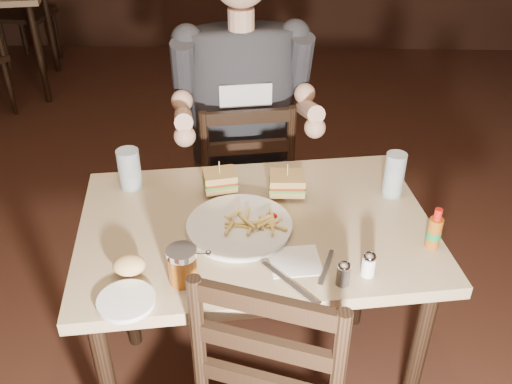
{
  "coord_description": "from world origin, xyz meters",
  "views": [
    {
      "loc": [
        0.31,
        -1.69,
        1.8
      ],
      "look_at": [
        0.27,
        -0.24,
        0.85
      ],
      "focal_mm": 40.0,
      "sensor_mm": 36.0,
      "label": 1
    }
  ],
  "objects_px": {
    "glass_right": "(394,175)",
    "syrup_dispenser": "(182,266)",
    "diner": "(243,83)",
    "hot_sauce": "(435,228)",
    "dinner_plate": "(239,227)",
    "glass_left": "(129,169)",
    "side_plate": "(127,302)",
    "chair_far": "(243,185)",
    "bg_chair_far": "(26,15)",
    "main_table": "(256,247)"
  },
  "relations": [
    {
      "from": "glass_right",
      "to": "syrup_dispenser",
      "type": "distance_m",
      "value": 0.76
    },
    {
      "from": "diner",
      "to": "hot_sauce",
      "type": "distance_m",
      "value": 0.97
    },
    {
      "from": "dinner_plate",
      "to": "glass_left",
      "type": "height_order",
      "value": "glass_left"
    },
    {
      "from": "glass_left",
      "to": "side_plate",
      "type": "height_order",
      "value": "glass_left"
    },
    {
      "from": "glass_left",
      "to": "hot_sauce",
      "type": "relative_size",
      "value": 1.06
    },
    {
      "from": "side_plate",
      "to": "hot_sauce",
      "type": "bearing_deg",
      "value": 17.22
    },
    {
      "from": "chair_far",
      "to": "hot_sauce",
      "type": "bearing_deg",
      "value": 116.03
    },
    {
      "from": "diner",
      "to": "hot_sauce",
      "type": "height_order",
      "value": "diner"
    },
    {
      "from": "glass_left",
      "to": "glass_right",
      "type": "relative_size",
      "value": 0.91
    },
    {
      "from": "dinner_plate",
      "to": "diner",
      "type": "bearing_deg",
      "value": 91.54
    },
    {
      "from": "diner",
      "to": "hot_sauce",
      "type": "xyz_separation_m",
      "value": [
        0.58,
        -0.77,
        -0.11
      ]
    },
    {
      "from": "hot_sauce",
      "to": "syrup_dispenser",
      "type": "distance_m",
      "value": 0.71
    },
    {
      "from": "bg_chair_far",
      "to": "glass_left",
      "type": "bearing_deg",
      "value": 123.82
    },
    {
      "from": "bg_chair_far",
      "to": "dinner_plate",
      "type": "distance_m",
      "value": 3.93
    },
    {
      "from": "glass_left",
      "to": "syrup_dispenser",
      "type": "relative_size",
      "value": 1.3
    },
    {
      "from": "dinner_plate",
      "to": "syrup_dispenser",
      "type": "height_order",
      "value": "syrup_dispenser"
    },
    {
      "from": "glass_right",
      "to": "bg_chair_far",
      "type": "bearing_deg",
      "value": 127.73
    },
    {
      "from": "hot_sauce",
      "to": "main_table",
      "type": "bearing_deg",
      "value": 169.18
    },
    {
      "from": "diner",
      "to": "syrup_dispenser",
      "type": "bearing_deg",
      "value": -106.76
    },
    {
      "from": "bg_chair_far",
      "to": "diner",
      "type": "relative_size",
      "value": 0.87
    },
    {
      "from": "bg_chair_far",
      "to": "glass_right",
      "type": "relative_size",
      "value": 5.63
    },
    {
      "from": "bg_chair_far",
      "to": "side_plate",
      "type": "distance_m",
      "value": 4.09
    },
    {
      "from": "bg_chair_far",
      "to": "syrup_dispenser",
      "type": "distance_m",
      "value": 4.07
    },
    {
      "from": "main_table",
      "to": "glass_right",
      "type": "relative_size",
      "value": 7.71
    },
    {
      "from": "bg_chair_far",
      "to": "side_plate",
      "type": "relative_size",
      "value": 5.85
    },
    {
      "from": "main_table",
      "to": "bg_chair_far",
      "type": "bearing_deg",
      "value": 121.08
    },
    {
      "from": "glass_right",
      "to": "side_plate",
      "type": "height_order",
      "value": "glass_right"
    },
    {
      "from": "bg_chair_far",
      "to": "dinner_plate",
      "type": "xyz_separation_m",
      "value": [
        1.97,
        -3.38,
        0.36
      ]
    },
    {
      "from": "main_table",
      "to": "glass_right",
      "type": "distance_m",
      "value": 0.5
    },
    {
      "from": "chair_far",
      "to": "side_plate",
      "type": "height_order",
      "value": "chair_far"
    },
    {
      "from": "syrup_dispenser",
      "to": "diner",
      "type": "bearing_deg",
      "value": 74.14
    },
    {
      "from": "syrup_dispenser",
      "to": "side_plate",
      "type": "height_order",
      "value": "syrup_dispenser"
    },
    {
      "from": "main_table",
      "to": "bg_chair_far",
      "type": "xyz_separation_m",
      "value": [
        -2.02,
        3.34,
        -0.25
      ]
    },
    {
      "from": "chair_far",
      "to": "glass_left",
      "type": "height_order",
      "value": "glass_left"
    },
    {
      "from": "main_table",
      "to": "hot_sauce",
      "type": "bearing_deg",
      "value": -10.82
    },
    {
      "from": "glass_right",
      "to": "hot_sauce",
      "type": "xyz_separation_m",
      "value": [
        0.07,
        -0.27,
        -0.01
      ]
    },
    {
      "from": "diner",
      "to": "side_plate",
      "type": "relative_size",
      "value": 6.7
    },
    {
      "from": "hot_sauce",
      "to": "chair_far",
      "type": "bearing_deg",
      "value": 125.6
    },
    {
      "from": "chair_far",
      "to": "diner",
      "type": "bearing_deg",
      "value": 90.0
    },
    {
      "from": "syrup_dispenser",
      "to": "bg_chair_far",
      "type": "bearing_deg",
      "value": 108.25
    },
    {
      "from": "dinner_plate",
      "to": "side_plate",
      "type": "xyz_separation_m",
      "value": [
        -0.27,
        -0.32,
        -0.0
      ]
    },
    {
      "from": "glass_right",
      "to": "syrup_dispenser",
      "type": "height_order",
      "value": "glass_right"
    },
    {
      "from": "dinner_plate",
      "to": "glass_left",
      "type": "xyz_separation_m",
      "value": [
        -0.37,
        0.23,
        0.06
      ]
    },
    {
      "from": "bg_chair_far",
      "to": "glass_left",
      "type": "relative_size",
      "value": 6.19
    },
    {
      "from": "bg_chair_far",
      "to": "glass_left",
      "type": "distance_m",
      "value": 3.56
    },
    {
      "from": "main_table",
      "to": "dinner_plate",
      "type": "bearing_deg",
      "value": -143.19
    },
    {
      "from": "chair_far",
      "to": "syrup_dispenser",
      "type": "bearing_deg",
      "value": 74.08
    },
    {
      "from": "diner",
      "to": "syrup_dispenser",
      "type": "distance_m",
      "value": 0.95
    },
    {
      "from": "chair_far",
      "to": "glass_right",
      "type": "bearing_deg",
      "value": 123.62
    },
    {
      "from": "bg_chair_far",
      "to": "glass_right",
      "type": "bearing_deg",
      "value": 134.68
    }
  ]
}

